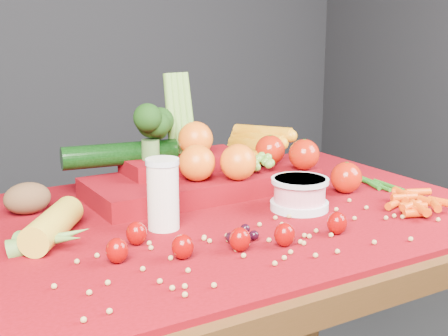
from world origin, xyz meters
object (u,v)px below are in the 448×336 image
table (229,259)px  milk_glass (163,191)px  yogurt_bowl (300,193)px  produce_mound (208,165)px

table → milk_glass: bearing=-170.7°
milk_glass → yogurt_bowl: size_ratio=1.11×
yogurt_bowl → produce_mound: bearing=113.5°
table → milk_glass: milk_glass is taller
produce_mound → yogurt_bowl: bearing=-66.5°
yogurt_bowl → milk_glass: bearing=172.9°
milk_glass → produce_mound: bearing=42.4°
milk_glass → yogurt_bowl: 0.30m
table → yogurt_bowl: 0.21m
table → milk_glass: (-0.16, -0.03, 0.18)m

